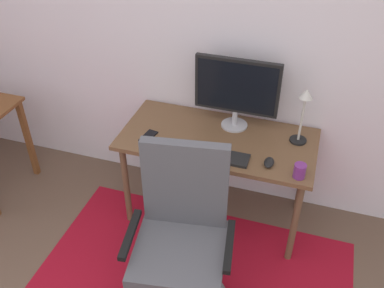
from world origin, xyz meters
name	(u,v)px	position (x,y,z in m)	size (l,w,h in m)	color
wall_back	(244,31)	(0.00, 2.20, 1.30)	(6.00, 0.10, 2.60)	silver
desk	(217,147)	(-0.05, 1.82, 0.63)	(1.29, 0.62, 0.70)	brown
monitor	(237,88)	(0.02, 1.99, 1.00)	(0.56, 0.18, 0.50)	#B2B2B7
keyboard	(215,155)	(-0.02, 1.62, 0.71)	(0.43, 0.13, 0.02)	black
computer_mouse	(269,162)	(0.32, 1.64, 0.72)	(0.06, 0.10, 0.03)	black
coffee_cup	(300,171)	(0.50, 1.58, 0.75)	(0.07, 0.07, 0.09)	#6E2A76
cell_phone	(148,136)	(-0.49, 1.69, 0.71)	(0.07, 0.14, 0.01)	black
desk_lamp	(304,109)	(0.46, 1.94, 0.95)	(0.11, 0.11, 0.39)	black
office_chair	(181,255)	(-0.04, 1.03, 0.43)	(0.61, 0.60, 1.10)	slate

